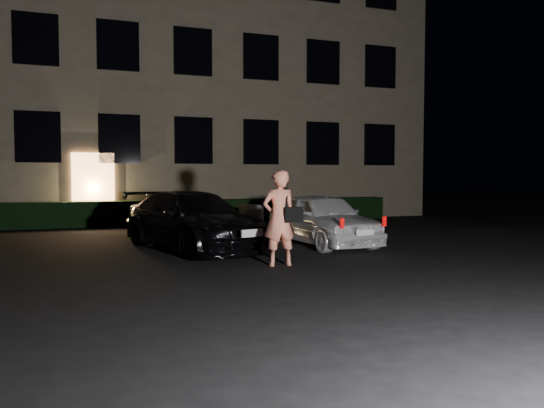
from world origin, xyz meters
name	(u,v)px	position (x,y,z in m)	size (l,w,h in m)	color
ground	(322,274)	(0.00, 0.00, 0.00)	(80.00, 80.00, 0.00)	black
building	(174,77)	(0.00, 14.99, 6.00)	(20.00, 8.11, 12.00)	#6B604C
hedge	(197,212)	(0.00, 10.50, 0.42)	(15.00, 0.70, 0.85)	black
sedan	(193,221)	(-1.48, 3.83, 0.67)	(3.14, 4.97, 1.34)	black
hatch	(322,219)	(1.67, 3.52, 0.65)	(1.78, 3.89, 1.29)	silver
man	(280,218)	(-0.39, 1.05, 0.91)	(0.75, 0.45, 1.81)	#FF8E6C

